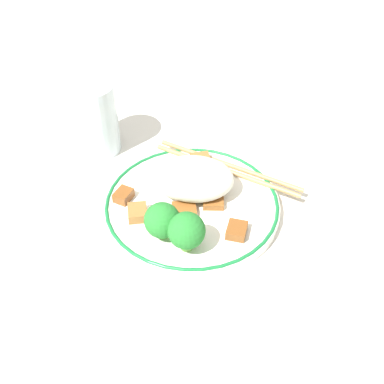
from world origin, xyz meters
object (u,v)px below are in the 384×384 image
(broccoli_back_left, at_px, (162,221))
(plate, at_px, (192,206))
(broccoli_back_center, at_px, (187,231))
(chopsticks, at_px, (228,168))
(drinking_glass, at_px, (93,118))

(broccoli_back_left, bearing_deg, plate, -117.22)
(plate, distance_m, broccoli_back_center, 0.09)
(plate, xyz_separation_m, broccoli_back_center, (-0.00, 0.08, 0.03))
(chopsticks, bearing_deg, drinking_glass, -14.34)
(plate, distance_m, broccoli_back_left, 0.08)
(plate, height_order, broccoli_back_left, broccoli_back_left)
(plate, relative_size, broccoli_back_center, 4.38)
(plate, bearing_deg, broccoli_back_center, 90.49)
(broccoli_back_left, xyz_separation_m, broccoli_back_center, (-0.03, 0.02, 0.00))
(broccoli_back_left, relative_size, chopsticks, 0.23)
(broccoli_back_center, distance_m, drinking_glass, 0.26)
(plate, bearing_deg, broccoli_back_left, 62.78)
(drinking_glass, bearing_deg, plate, 141.49)
(broccoli_back_left, height_order, drinking_glass, drinking_glass)
(broccoli_back_center, bearing_deg, chopsticks, -106.31)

